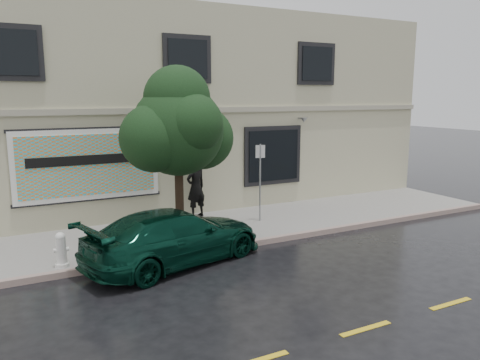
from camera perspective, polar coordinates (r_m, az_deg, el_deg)
name	(u,v)px	position (r m, az deg, el deg)	size (l,w,h in m)	color
ground	(265,266)	(11.52, 3.10, -10.41)	(90.00, 90.00, 0.00)	black
sidewalk	(211,229)	(14.25, -3.56, -6.02)	(20.00, 3.50, 0.15)	gray
curb	(237,246)	(12.74, -0.34, -7.99)	(20.00, 0.18, 0.16)	gray
road_marking	(366,329)	(8.95, 15.07, -17.10)	(19.00, 0.12, 0.01)	gold
building	(152,110)	(19.09, -10.74, 8.39)	(20.00, 8.12, 7.00)	#B7B294
billboard	(88,165)	(14.52, -18.02, 1.79)	(4.30, 0.16, 2.20)	white
car	(175,237)	(11.60, -7.95, -6.85)	(2.04, 4.62, 1.34)	#072E21
pedestrian	(196,187)	(15.24, -5.40, -0.89)	(0.72, 0.47, 1.96)	black
umbrella	(195,146)	(15.04, -5.49, 4.17)	(1.00, 1.00, 0.74)	black
street_tree	(178,130)	(12.53, -7.59, 6.02)	(2.44, 2.44, 4.24)	#332216
fire_hydrant	(61,250)	(11.67, -20.97, -7.97)	(0.34, 0.32, 0.82)	silver
sign_pole	(260,175)	(14.59, 2.47, 0.64)	(0.30, 0.09, 2.44)	gray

